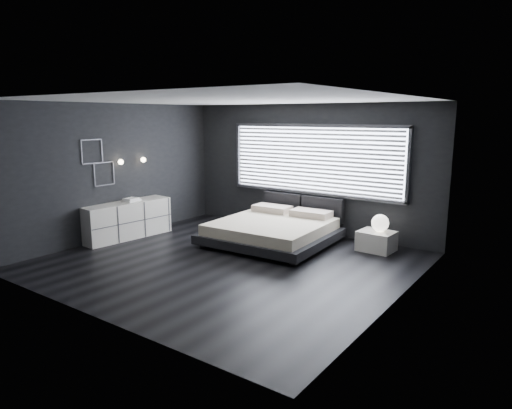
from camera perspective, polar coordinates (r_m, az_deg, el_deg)
The scene contains 12 objects.
room at distance 7.83m, azimuth -3.63°, elevation 2.62°, with size 6.04×6.00×2.80m.
window at distance 9.93m, azimuth 7.19°, elevation 5.56°, with size 4.14×0.09×1.52m.
headboard at distance 10.13m, azimuth 5.80°, elevation -0.24°, with size 1.96×0.16×0.52m.
sconce_near at distance 9.90m, azimuth -16.56°, elevation 5.12°, with size 0.18×0.11×0.11m.
sconce_far at distance 10.28m, azimuth -13.92°, elevation 5.45°, with size 0.18×0.11×0.11m.
wall_art_upper at distance 9.60m, azimuth -19.81°, elevation 6.25°, with size 0.01×0.48×0.48m.
wall_art_lower at distance 9.79m, azimuth -18.43°, elevation 3.65°, with size 0.01×0.48×0.48m.
bed at distance 9.21m, azimuth 2.07°, elevation -3.19°, with size 2.42×2.32×0.60m.
nightstand at distance 9.04m, azimuth 14.82°, elevation -4.43°, with size 0.65×0.54×0.38m, color white.
orb_lamp at distance 8.98m, azimuth 15.26°, elevation -2.24°, with size 0.33×0.33×0.33m, color white.
dresser at distance 10.00m, azimuth -15.85°, elevation -1.85°, with size 0.72×1.96×0.77m.
book_stack at distance 9.97m, azimuth -15.33°, elevation 0.58°, with size 0.28×0.36×0.07m.
Camera 1 is at (4.90, -6.00, 2.54)m, focal length 32.00 mm.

